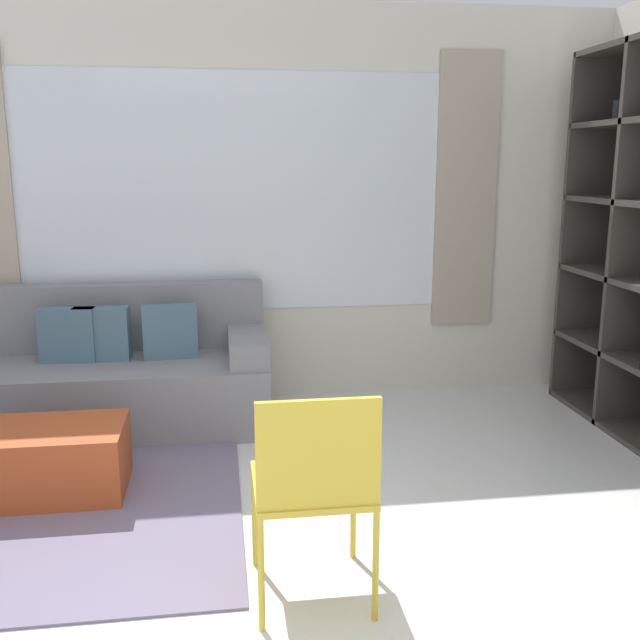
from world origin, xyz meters
TOP-DOWN VIEW (x-y plane):
  - wall_back at (0.00, 3.00)m, footprint 6.53×0.11m
  - couch_main at (-0.89, 2.55)m, footprint 2.15×0.82m
  - ottoman at (-0.95, 1.56)m, footprint 0.69×0.49m
  - folding_chair at (0.22, 0.45)m, footprint 0.44×0.46m

SIDE VIEW (x-z plane):
  - ottoman at x=-0.95m, z-range 0.00..0.36m
  - couch_main at x=-0.89m, z-range -0.12..0.76m
  - folding_chair at x=0.22m, z-range 0.09..0.95m
  - wall_back at x=0.00m, z-range 0.01..2.71m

